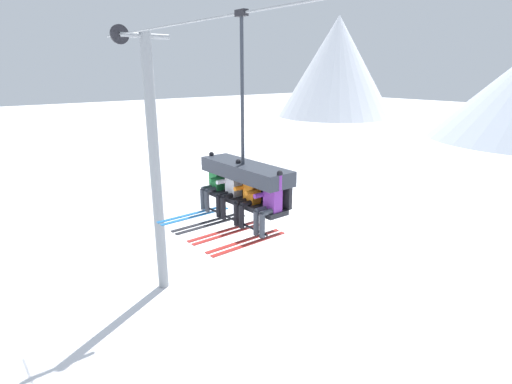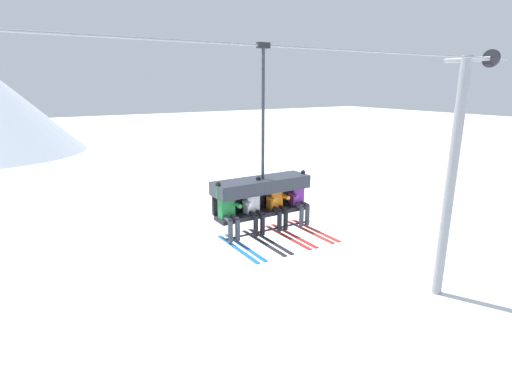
{
  "view_description": "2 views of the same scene",
  "coord_description": "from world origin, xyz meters",
  "views": [
    {
      "loc": [
        5.03,
        -5.7,
        7.65
      ],
      "look_at": [
        -1.12,
        -0.65,
        5.22
      ],
      "focal_mm": 28.0,
      "sensor_mm": 36.0,
      "label": 1
    },
    {
      "loc": [
        -6.12,
        -8.27,
        7.9
      ],
      "look_at": [
        -1.48,
        -0.69,
        5.48
      ],
      "focal_mm": 28.0,
      "sensor_mm": 36.0,
      "label": 2
    }
  ],
  "objects": [
    {
      "name": "lift_tower_near",
      "position": [
        -7.28,
        -0.02,
        4.64
      ],
      "size": [
        0.36,
        1.88,
        8.95
      ],
      "color": "gray",
      "rests_on": "ground_plane"
    },
    {
      "name": "skier_purple",
      "position": [
        -0.4,
        -0.94,
        5.23
      ],
      "size": [
        0.48,
        1.7,
        1.34
      ],
      "color": "purple"
    },
    {
      "name": "skier_white",
      "position": [
        -1.67,
        -0.94,
        5.23
      ],
      "size": [
        0.48,
        1.7,
        1.34
      ],
      "color": "silver"
    },
    {
      "name": "skier_orange",
      "position": [
        -1.04,
        -0.95,
        5.21
      ],
      "size": [
        0.46,
        1.7,
        1.23
      ],
      "color": "orange"
    },
    {
      "name": "skier_green",
      "position": [
        -2.32,
        -0.94,
        5.23
      ],
      "size": [
        0.48,
        1.7,
        1.34
      ],
      "color": "#23843D"
    },
    {
      "name": "mountain_peak_west",
      "position": [
        -40.56,
        49.4,
        8.16
      ],
      "size": [
        19.38,
        19.38,
        16.31
      ],
      "color": "white",
      "rests_on": "ground_plane"
    },
    {
      "name": "chairlift_chair",
      "position": [
        -1.36,
        -0.73,
        5.54
      ],
      "size": [
        2.34,
        0.74,
        4.09
      ],
      "color": "#232328"
    },
    {
      "name": "lift_cable",
      "position": [
        -0.03,
        -0.8,
        8.67
      ],
      "size": [
        16.51,
        0.05,
        0.05
      ],
      "color": "gray"
    }
  ]
}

